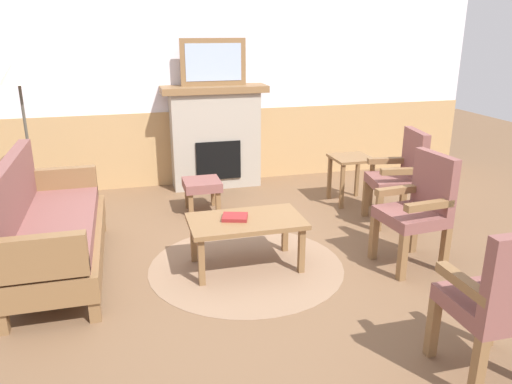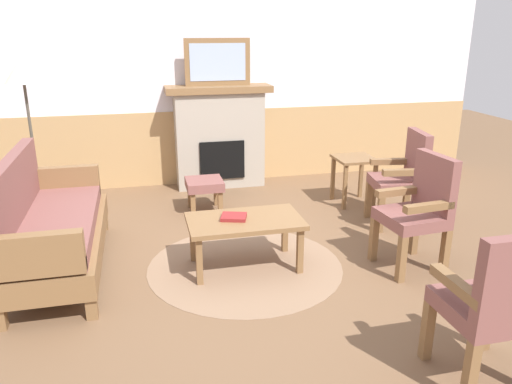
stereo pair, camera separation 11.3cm
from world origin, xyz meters
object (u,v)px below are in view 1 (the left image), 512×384
armchair_near_fireplace (401,173)px  framed_picture (213,62)px  footstool (202,187)px  armchair_front_left (502,297)px  coffee_table (246,225)px  book_on_table (235,217)px  fireplace (215,136)px  floor_lamp_by_couch (19,82)px  side_table (351,166)px  couch (50,229)px  armchair_by_window_left (419,206)px

armchair_near_fireplace → framed_picture: bearing=132.5°
footstool → armchair_front_left: size_ratio=0.41×
framed_picture → coffee_table: size_ratio=0.83×
framed_picture → book_on_table: 2.58m
book_on_table → fireplace: bearing=83.4°
fireplace → framed_picture: bearing=90.0°
armchair_front_left → floor_lamp_by_couch: bearing=130.3°
fireplace → armchair_front_left: 4.21m
side_table → armchair_front_left: bearing=-99.8°
armchair_front_left → side_table: (0.53, 3.07, -0.10)m
coffee_table → fireplace: bearing=85.6°
book_on_table → armchair_front_left: armchair_front_left is taller
fireplace → couch: fireplace is taller
footstool → armchair_by_window_left: bearing=-48.4°
couch → armchair_near_fireplace: same height
armchair_front_left → side_table: armchair_front_left is taller
footstool → armchair_by_window_left: 2.38m
couch → footstool: 1.84m
coffee_table → book_on_table: size_ratio=4.61×
couch → armchair_near_fireplace: (3.37, 0.28, 0.14)m
floor_lamp_by_couch → armchair_near_fireplace: bearing=-16.7°
footstool → floor_lamp_by_couch: size_ratio=0.24×
armchair_by_window_left → armchair_front_left: same height
book_on_table → floor_lamp_by_couch: (-1.81, 1.67, 1.00)m
framed_picture → armchair_front_left: bearing=-78.2°
fireplace → book_on_table: 2.34m
fireplace → armchair_front_left: fireplace is taller
couch → side_table: bearing=17.5°
fireplace → floor_lamp_by_couch: (-2.08, -0.65, 0.80)m
armchair_near_fireplace → floor_lamp_by_couch: 3.96m
fireplace → coffee_table: (-0.18, -2.35, -0.27)m
fireplace → footstool: bearing=-110.0°
fireplace → couch: 2.71m
footstool → coffee_table: bearing=-84.3°
book_on_table → armchair_near_fireplace: (1.88, 0.56, 0.08)m
book_on_table → footstool: (-0.06, 1.42, -0.17)m
framed_picture → footstool: (-0.33, -0.90, -1.28)m
armchair_by_window_left → footstool: bearing=131.6°
couch → side_table: 3.30m
armchair_front_left → armchair_near_fireplace: bearing=72.3°
armchair_near_fireplace → side_table: bearing=107.1°
book_on_table → floor_lamp_by_couch: bearing=137.3°
armchair_by_window_left → coffee_table: bearing=167.4°
armchair_front_left → coffee_table: bearing=120.5°
book_on_table → armchair_by_window_left: size_ratio=0.21×
fireplace → side_table: fireplace is taller
book_on_table → armchair_near_fireplace: armchair_near_fireplace is taller
couch → framed_picture: bearing=49.2°
coffee_table → armchair_front_left: size_ratio=0.98×
footstool → armchair_near_fireplace: bearing=-24.0°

